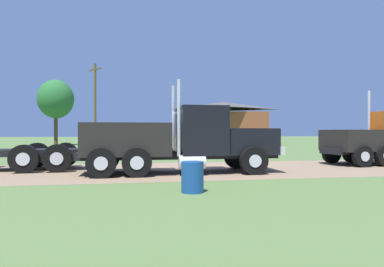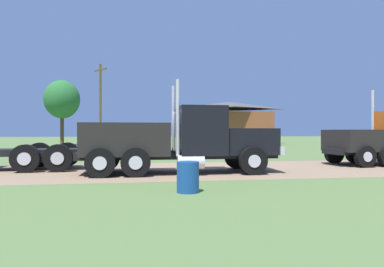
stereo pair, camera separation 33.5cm
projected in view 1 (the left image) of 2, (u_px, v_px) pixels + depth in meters
ground_plane at (200, 170)px, 14.83m from camera, size 200.00×200.00×0.00m
dirt_track at (200, 169)px, 14.83m from camera, size 120.00×6.88×0.01m
truck_foreground_white at (178, 141)px, 13.66m from camera, size 7.99×2.67×3.62m
visitor_far_side at (188, 145)px, 20.10m from camera, size 0.61×0.41×1.64m
steel_barrel at (192, 177)px, 9.23m from camera, size 0.61×0.61×0.84m
shed_building at (224, 124)px, 44.73m from camera, size 11.52×8.06×5.59m
utility_pole_near at (95, 103)px, 35.47m from camera, size 1.48×1.81×8.76m
tree_mid at (56, 99)px, 41.41m from camera, size 4.28×4.28×7.99m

